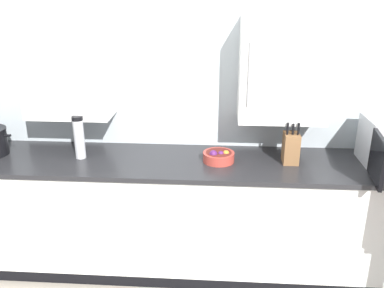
% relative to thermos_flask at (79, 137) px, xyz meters
% --- Properties ---
extents(back_wall_tiled, '(4.39, 0.44, 2.55)m').
position_rel_thermos_flask_xyz_m(back_wall_tiled, '(0.70, 0.34, 0.25)').
color(back_wall_tiled, '#B2BCC1').
rests_on(back_wall_tiled, ground_plane).
extents(counter_unit, '(4.01, 0.69, 0.92)m').
position_rel_thermos_flask_xyz_m(counter_unit, '(0.70, 0.00, -0.62)').
color(counter_unit, white).
rests_on(counter_unit, ground_plane).
extents(thermos_flask, '(0.08, 0.08, 0.33)m').
position_rel_thermos_flask_xyz_m(thermos_flask, '(0.00, 0.00, 0.00)').
color(thermos_flask, '#B7BABF').
rests_on(thermos_flask, counter_unit).
extents(knife_block, '(0.11, 0.15, 0.31)m').
position_rel_thermos_flask_xyz_m(knife_block, '(1.57, 0.02, -0.05)').
color(knife_block, brown).
rests_on(knife_block, counter_unit).
extents(fruit_bowl, '(0.23, 0.23, 0.10)m').
position_rel_thermos_flask_xyz_m(fruit_bowl, '(1.04, -0.00, -0.12)').
color(fruit_bowl, '#AD3D33').
rests_on(fruit_bowl, counter_unit).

